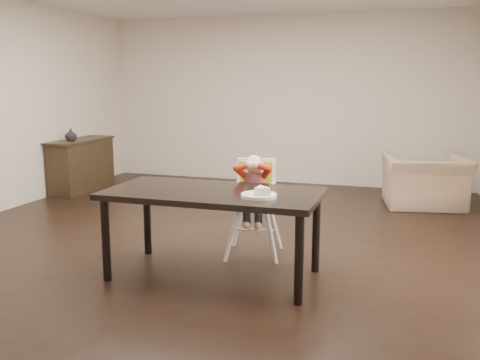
% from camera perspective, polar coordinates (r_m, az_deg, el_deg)
% --- Properties ---
extents(ground, '(7.00, 7.00, 0.00)m').
position_cam_1_polar(ground, '(5.67, -3.49, -6.48)').
color(ground, black).
rests_on(ground, ground).
extents(room_walls, '(6.02, 7.02, 2.71)m').
position_cam_1_polar(room_walls, '(5.43, -3.71, 12.59)').
color(room_walls, beige).
rests_on(room_walls, ground).
extents(dining_table, '(1.80, 0.90, 0.75)m').
position_cam_1_polar(dining_table, '(4.51, -2.91, -2.13)').
color(dining_table, black).
rests_on(dining_table, ground).
extents(high_chair, '(0.46, 0.46, 0.97)m').
position_cam_1_polar(high_chair, '(5.08, 1.57, -0.50)').
color(high_chair, white).
rests_on(high_chair, ground).
extents(plate, '(0.30, 0.30, 0.08)m').
position_cam_1_polar(plate, '(4.24, 2.13, -1.46)').
color(plate, white).
rests_on(plate, dining_table).
extents(armchair, '(1.16, 0.86, 0.92)m').
position_cam_1_polar(armchair, '(7.48, 19.22, 0.71)').
color(armchair, tan).
rests_on(armchair, ground).
extents(sideboard, '(0.44, 1.26, 0.79)m').
position_cam_1_polar(sideboard, '(8.50, -16.56, 1.55)').
color(sideboard, black).
rests_on(sideboard, ground).
extents(vase, '(0.22, 0.23, 0.17)m').
position_cam_1_polar(vase, '(8.26, -17.60, 4.60)').
color(vase, '#99999E').
rests_on(vase, sideboard).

